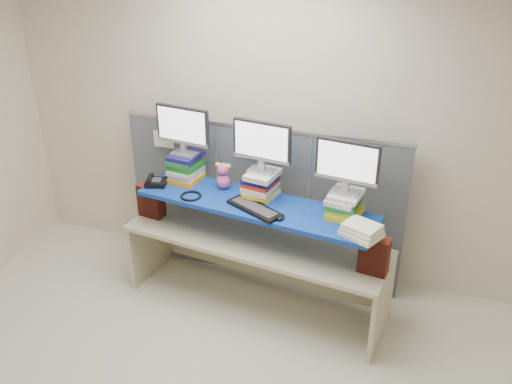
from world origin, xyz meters
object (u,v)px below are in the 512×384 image
(monitor_right, at_px, (347,164))
(monitor_left, at_px, (183,128))
(desk, at_px, (256,252))
(desk_phone, at_px, (155,182))
(monitor_center, at_px, (262,144))
(keyboard, at_px, (255,208))
(blue_board, at_px, (256,205))

(monitor_right, bearing_deg, monitor_left, -180.00)
(desk, relative_size, monitor_right, 4.73)
(desk_phone, bearing_deg, monitor_left, 24.78)
(monitor_center, distance_m, monitor_right, 0.72)
(monitor_left, distance_m, monitor_right, 1.46)
(monitor_center, relative_size, desk_phone, 2.37)
(monitor_left, bearing_deg, desk_phone, -133.06)
(desk_phone, bearing_deg, monitor_center, -10.02)
(desk_phone, bearing_deg, desk, -17.13)
(monitor_center, relative_size, keyboard, 0.98)
(desk, distance_m, desk_phone, 1.07)
(monitor_left, xyz_separation_m, monitor_right, (1.45, -0.20, -0.05))
(blue_board, height_order, desk_phone, desk_phone)
(monitor_right, relative_size, desk_phone, 2.37)
(desk, xyz_separation_m, monitor_left, (-0.73, 0.22, 0.98))
(monitor_center, height_order, desk_phone, monitor_center)
(monitor_right, bearing_deg, desk, -170.55)
(blue_board, distance_m, desk_phone, 0.94)
(desk, height_order, keyboard, keyboard)
(desk_phone, bearing_deg, monitor_right, -15.22)
(blue_board, bearing_deg, monitor_right, 9.45)
(desk, height_order, blue_board, blue_board)
(monitor_right, bearing_deg, keyboard, -160.74)
(monitor_left, bearing_deg, monitor_right, 0.00)
(desk, relative_size, monitor_left, 4.73)
(desk, distance_m, blue_board, 0.47)
(keyboard, bearing_deg, monitor_center, 120.88)
(blue_board, height_order, monitor_center, monitor_center)
(desk, height_order, desk_phone, desk_phone)
(blue_board, distance_m, keyboard, 0.13)
(monitor_center, bearing_deg, desk, -88.25)
(blue_board, height_order, monitor_left, monitor_left)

